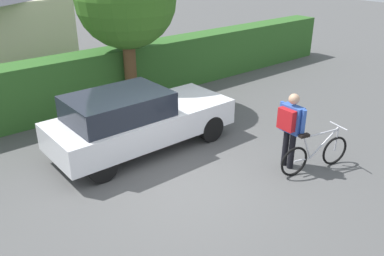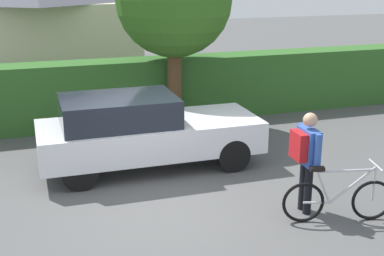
% 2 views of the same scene
% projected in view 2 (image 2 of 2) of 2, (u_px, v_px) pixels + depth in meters
% --- Properties ---
extents(ground_plane, '(60.00, 60.00, 0.00)m').
position_uv_depth(ground_plane, '(168.00, 207.00, 8.62)').
color(ground_plane, '#505050').
extents(hedge_row, '(21.07, 0.90, 1.60)m').
position_uv_depth(hedge_row, '(113.00, 93.00, 13.00)').
color(hedge_row, '#2F6025').
rests_on(hedge_row, ground).
extents(house_distant, '(6.30, 4.36, 4.08)m').
position_uv_depth(house_distant, '(37.00, 23.00, 16.62)').
color(house_distant, beige).
rests_on(house_distant, ground).
extents(parked_car_near, '(4.30, 1.69, 1.47)m').
position_uv_depth(parked_car_near, '(142.00, 130.00, 10.14)').
color(parked_car_near, silver).
rests_on(parked_car_near, ground).
extents(bicycle, '(1.72, 0.60, 0.93)m').
position_uv_depth(bicycle, '(338.00, 199.00, 8.06)').
color(bicycle, black).
rests_on(bicycle, ground).
extents(person_rider, '(0.36, 0.67, 1.66)m').
position_uv_depth(person_rider, '(306.00, 153.00, 8.19)').
color(person_rider, black).
rests_on(person_rider, ground).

